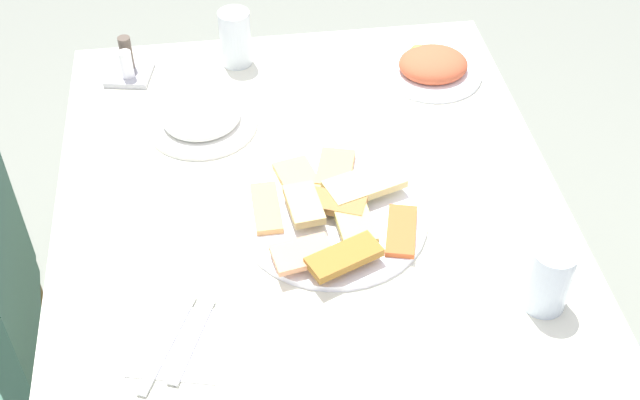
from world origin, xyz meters
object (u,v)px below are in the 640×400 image
at_px(salad_plate_greens, 432,66).
at_px(spoon, 168,343).
at_px(soda_can, 235,38).
at_px(condiment_caddy, 128,66).
at_px(drinking_glass, 549,278).
at_px(paper_napkin, 180,343).
at_px(dining_table, 312,240).
at_px(fork, 192,340).
at_px(pide_platter, 333,213).
at_px(salad_plate_rice, 202,119).

bearing_deg(salad_plate_greens, spoon, 138.63).
relative_size(soda_can, condiment_caddy, 1.15).
height_order(drinking_glass, paper_napkin, drinking_glass).
bearing_deg(dining_table, salad_plate_greens, -39.69).
relative_size(salad_plate_greens, fork, 1.28).
relative_size(dining_table, pide_platter, 3.36).
bearing_deg(pide_platter, fork, 132.72).
bearing_deg(salad_plate_greens, soda_can, 76.04).
xyz_separation_m(salad_plate_rice, spoon, (-0.52, 0.07, -0.01)).
xyz_separation_m(salad_plate_rice, condiment_caddy, (0.19, 0.15, 0.01)).
bearing_deg(condiment_caddy, dining_table, -143.72).
xyz_separation_m(salad_plate_rice, fork, (-0.52, 0.03, -0.01)).
bearing_deg(fork, paper_napkin, 112.21).
distance_m(dining_table, spoon, 0.38).
xyz_separation_m(dining_table, pide_platter, (-0.04, -0.03, 0.10)).
relative_size(salad_plate_greens, spoon, 1.09).
bearing_deg(spoon, salad_plate_greens, -17.34).
xyz_separation_m(pide_platter, salad_plate_rice, (0.29, 0.22, 0.00)).
bearing_deg(spoon, paper_napkin, -65.97).
bearing_deg(spoon, fork, -65.97).
height_order(soda_can, fork, soda_can).
xyz_separation_m(salad_plate_greens, soda_can, (0.10, 0.41, 0.04)).
relative_size(salad_plate_greens, paper_napkin, 1.52).
xyz_separation_m(salad_plate_greens, paper_napkin, (-0.63, 0.54, -0.02)).
distance_m(paper_napkin, spoon, 0.02).
distance_m(salad_plate_greens, salad_plate_rice, 0.50).
bearing_deg(soda_can, paper_napkin, 169.60).
bearing_deg(condiment_caddy, paper_napkin, -172.52).
xyz_separation_m(pide_platter, spoon, (-0.23, 0.29, -0.01)).
xyz_separation_m(drinking_glass, fork, (-0.00, 0.55, -0.05)).
bearing_deg(pide_platter, drinking_glass, -127.43).
height_order(salad_plate_rice, fork, salad_plate_rice).
height_order(drinking_glass, condiment_caddy, drinking_glass).
height_order(paper_napkin, spoon, spoon).
bearing_deg(salad_plate_rice, condiment_caddy, 37.76).
height_order(pide_platter, fork, pide_platter).
bearing_deg(dining_table, soda_can, 12.04).
bearing_deg(dining_table, spoon, 136.46).
relative_size(pide_platter, salad_plate_rice, 1.54).
relative_size(dining_table, drinking_glass, 9.50).
bearing_deg(condiment_caddy, salad_plate_greens, -97.18).
distance_m(dining_table, pide_platter, 0.11).
bearing_deg(salad_plate_rice, dining_table, -144.84).
bearing_deg(soda_can, condiment_caddy, 95.21).
height_order(dining_table, soda_can, soda_can).
bearing_deg(spoon, condiment_caddy, 30.09).
relative_size(salad_plate_greens, drinking_glass, 1.76).
xyz_separation_m(soda_can, fork, (-0.73, 0.12, -0.06)).
bearing_deg(soda_can, drinking_glass, -149.48).
height_order(drinking_glass, fork, drinking_glass).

